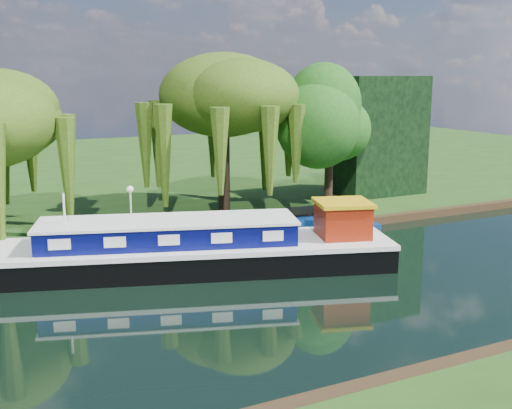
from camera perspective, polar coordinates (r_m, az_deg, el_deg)
ground at (r=24.36m, az=-5.18°, el=-9.33°), size 120.00×120.00×0.00m
far_bank at (r=56.45m, az=-18.04°, el=2.49°), size 120.00×52.00×0.45m
dutch_barge at (r=28.90m, az=-5.47°, el=-3.96°), size 18.45×9.42×3.81m
narrowboat at (r=32.38m, az=0.55°, el=-2.69°), size 12.93×3.00×1.87m
willow_right at (r=38.09m, az=-2.91°, el=8.63°), size 7.01×7.01×8.54m
tree_far_right at (r=39.87m, az=6.59°, el=7.24°), size 4.62×4.62×7.56m
conifer_hedge at (r=44.72m, az=11.02°, el=6.03°), size 6.00×3.00×8.00m
lamppost at (r=33.48m, az=-11.11°, el=0.64°), size 0.36×0.36×2.56m
mooring_posts at (r=31.57m, az=-11.71°, el=-2.79°), size 19.16×0.16×1.00m
reeds_near at (r=21.94m, az=20.03°, el=-10.92°), size 33.70×1.50×1.10m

